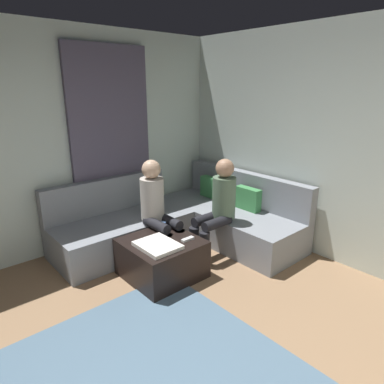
{
  "coord_description": "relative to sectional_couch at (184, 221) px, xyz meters",
  "views": [
    {
      "loc": [
        1.17,
        -0.82,
        2.03
      ],
      "look_at": [
        -1.63,
        1.63,
        0.85
      ],
      "focal_mm": 31.96,
      "sensor_mm": 36.0,
      "label": 1
    }
  ],
  "objects": [
    {
      "name": "game_remote",
      "position": [
        0.7,
        -0.52,
        0.15
      ],
      "size": [
        0.05,
        0.15,
        0.02
      ],
      "primitive_type": "cube",
      "color": "white",
      "rests_on": "ottoman"
    },
    {
      "name": "coffee_mug",
      "position": [
        0.3,
        -0.56,
        0.19
      ],
      "size": [
        0.08,
        0.08,
        0.1
      ],
      "primitive_type": "cylinder",
      "color": "#334C72",
      "rests_on": "ottoman"
    },
    {
      "name": "folded_blanket",
      "position": [
        0.62,
        -0.86,
        0.16
      ],
      "size": [
        0.44,
        0.36,
        0.04
      ],
      "primitive_type": "cube",
      "color": "white",
      "rests_on": "ottoman"
    },
    {
      "name": "person_on_couch_side",
      "position": [
        0.15,
        -0.53,
        0.38
      ],
      "size": [
        0.6,
        0.3,
        1.2
      ],
      "rotation": [
        0.0,
        0.0,
        -1.57
      ],
      "color": "black",
      "rests_on": "ground_plane"
    },
    {
      "name": "ottoman",
      "position": [
        0.52,
        -0.74,
        -0.07
      ],
      "size": [
        0.76,
        0.76,
        0.42
      ],
      "primitive_type": "cube",
      "color": "black",
      "rests_on": "ground_plane"
    },
    {
      "name": "curtain_panel",
      "position": [
        -0.76,
        -0.58,
        0.97
      ],
      "size": [
        0.06,
        1.1,
        2.5
      ],
      "primitive_type": "cube",
      "color": "#595166",
      "rests_on": "ground_plane"
    },
    {
      "name": "sectional_couch",
      "position": [
        0.0,
        0.0,
        0.0
      ],
      "size": [
        2.1,
        2.55,
        0.87
      ],
      "color": "gray",
      "rests_on": "ground_plane"
    },
    {
      "name": "person_on_couch_back",
      "position": [
        0.58,
        0.06,
        0.38
      ],
      "size": [
        0.3,
        0.6,
        1.2
      ],
      "rotation": [
        0.0,
        0.0,
        3.14
      ],
      "color": "black",
      "rests_on": "ground_plane"
    }
  ]
}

